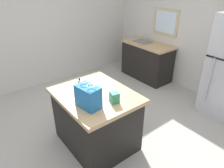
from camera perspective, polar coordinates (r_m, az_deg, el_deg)
ground at (r=3.54m, az=-2.28°, el=-13.41°), size 5.98×5.98×0.00m
back_wall at (r=4.68m, az=23.62°, el=13.74°), size 4.87×0.13×2.74m
left_wall at (r=4.95m, az=-19.93°, el=15.06°), size 0.10×4.98×2.74m
kitchen_island at (r=3.10m, az=-4.44°, el=-9.62°), size 1.18×0.95×0.89m
sink_counter at (r=5.25m, az=9.54°, el=6.49°), size 1.27×0.62×1.07m
shopping_bag at (r=2.51m, az=-6.65°, el=-3.48°), size 0.33×0.23×0.33m
small_box at (r=2.62m, az=0.68°, el=-3.74°), size 0.13×0.12×0.14m
bottle at (r=2.78m, az=-8.83°, el=-0.99°), size 0.06×0.06×0.26m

